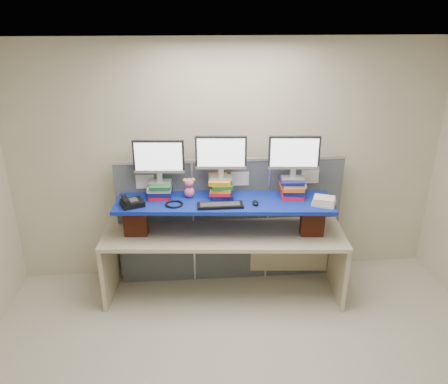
{
  "coord_description": "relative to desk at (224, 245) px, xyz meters",
  "views": [
    {
      "loc": [
        -0.47,
        -2.78,
        3.03
      ],
      "look_at": [
        -0.1,
        1.45,
        1.27
      ],
      "focal_mm": 35.0,
      "sensor_mm": 36.0,
      "label": 1
    }
  ],
  "objects": [
    {
      "name": "book_stack_center",
      "position": [
        -0.02,
        0.13,
        0.64
      ],
      "size": [
        0.28,
        0.31,
        0.21
      ],
      "color": "#131454",
      "rests_on": "blue_board"
    },
    {
      "name": "binder_stack",
      "position": [
        1.02,
        -0.19,
        0.58
      ],
      "size": [
        0.28,
        0.26,
        0.08
      ],
      "rotation": [
        0.0,
        0.0,
        -0.43
      ],
      "color": "beige",
      "rests_on": "blue_board"
    },
    {
      "name": "monitor_left",
      "position": [
        -0.67,
        0.18,
        0.96
      ],
      "size": [
        0.54,
        0.17,
        0.47
      ],
      "rotation": [
        0.0,
        0.0,
        -0.09
      ],
      "color": "#A2A1A6",
      "rests_on": "book_stack_left"
    },
    {
      "name": "desk",
      "position": [
        0.0,
        0.0,
        0.0
      ],
      "size": [
        2.68,
        0.99,
        0.8
      ],
      "rotation": [
        0.0,
        0.0,
        -0.09
      ],
      "color": "#BFB392",
      "rests_on": "ground"
    },
    {
      "name": "brick_pier_right",
      "position": [
        0.94,
        -0.13,
        0.33
      ],
      "size": [
        0.26,
        0.15,
        0.33
      ],
      "primitive_type": "cube",
      "rotation": [
        0.0,
        0.0,
        -0.09
      ],
      "color": "maroon",
      "rests_on": "desk"
    },
    {
      "name": "monitor_right",
      "position": [
        0.74,
        0.05,
        1.01
      ],
      "size": [
        0.54,
        0.17,
        0.47
      ],
      "rotation": [
        0.0,
        0.0,
        -0.09
      ],
      "color": "#A2A1A6",
      "rests_on": "book_stack_right"
    },
    {
      "name": "book_stack_left",
      "position": [
        -0.67,
        0.18,
        0.62
      ],
      "size": [
        0.27,
        0.31,
        0.16
      ],
      "color": "red",
      "rests_on": "blue_board"
    },
    {
      "name": "desk_phone",
      "position": [
        -0.96,
        -0.04,
        0.57
      ],
      "size": [
        0.28,
        0.27,
        0.09
      ],
      "rotation": [
        0.0,
        0.0,
        0.36
      ],
      "color": "black",
      "rests_on": "blue_board"
    },
    {
      "name": "book_stack_right",
      "position": [
        0.74,
        0.06,
        0.64
      ],
      "size": [
        0.28,
        0.31,
        0.21
      ],
      "color": "red",
      "rests_on": "blue_board"
    },
    {
      "name": "plush_toy",
      "position": [
        -0.36,
        0.12,
        0.65
      ],
      "size": [
        0.13,
        0.1,
        0.22
      ],
      "rotation": [
        0.0,
        0.0,
        0.01
      ],
      "color": "#F65D98",
      "rests_on": "blue_board"
    },
    {
      "name": "cubicle_partition",
      "position": [
        0.1,
        0.33,
        0.13
      ],
      "size": [
        2.6,
        0.06,
        1.53
      ],
      "color": "#464C53",
      "rests_on": "ground"
    },
    {
      "name": "headset",
      "position": [
        -0.53,
        -0.07,
        0.55
      ],
      "size": [
        0.25,
        0.25,
        0.02
      ],
      "primitive_type": "torus",
      "rotation": [
        0.0,
        0.0,
        -0.43
      ],
      "color": "black",
      "rests_on": "blue_board"
    },
    {
      "name": "monitor_center",
      "position": [
        -0.02,
        0.12,
        1.01
      ],
      "size": [
        0.54,
        0.17,
        0.47
      ],
      "rotation": [
        0.0,
        0.0,
        -0.09
      ],
      "color": "#A2A1A6",
      "rests_on": "book_stack_center"
    },
    {
      "name": "room",
      "position": [
        0.1,
        -1.45,
        0.76
      ],
      "size": [
        5.0,
        4.0,
        2.8
      ],
      "color": "beige",
      "rests_on": "ground"
    },
    {
      "name": "brick_pier_left",
      "position": [
        -0.94,
        0.03,
        0.33
      ],
      "size": [
        0.26,
        0.15,
        0.33
      ],
      "primitive_type": "cube",
      "rotation": [
        0.0,
        0.0,
        -0.09
      ],
      "color": "maroon",
      "rests_on": "desk"
    },
    {
      "name": "keyboard",
      "position": [
        -0.05,
        -0.15,
        0.55
      ],
      "size": [
        0.47,
        0.16,
        0.03
      ],
      "rotation": [
        0.0,
        0.0,
        0.0
      ],
      "color": "black",
      "rests_on": "blue_board"
    },
    {
      "name": "blue_board",
      "position": [
        0.0,
        0.0,
        0.52
      ],
      "size": [
        2.33,
        0.77,
        0.04
      ],
      "primitive_type": "cube",
      "rotation": [
        0.0,
        0.0,
        -0.09
      ],
      "color": "navy",
      "rests_on": "brick_pier_left"
    },
    {
      "name": "mouse",
      "position": [
        0.32,
        -0.12,
        0.55
      ],
      "size": [
        0.09,
        0.13,
        0.04
      ],
      "primitive_type": "ellipsoid",
      "rotation": [
        0.0,
        0.0,
        -0.27
      ],
      "color": "black",
      "rests_on": "blue_board"
    }
  ]
}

